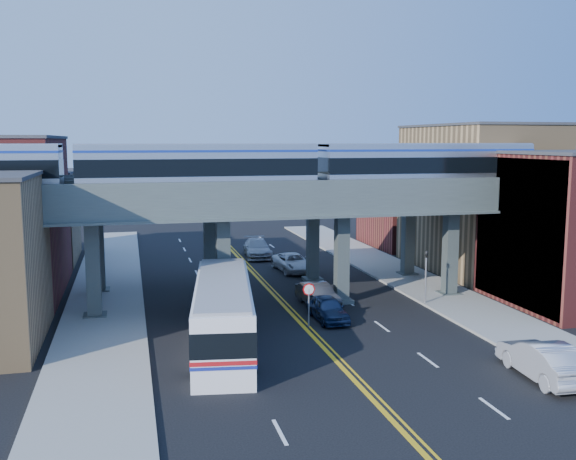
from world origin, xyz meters
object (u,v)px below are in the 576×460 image
car_lane_c (293,263)px  car_lane_d (257,248)px  stop_sign (309,298)px  car_lane_a (328,308)px  traffic_signal (426,271)px  transit_bus (223,314)px  car_parked_curb (543,360)px  car_lane_b (318,295)px  transit_train (199,168)px

car_lane_c → car_lane_d: car_lane_d is taller
stop_sign → car_lane_c: size_ratio=0.50×
car_lane_a → car_lane_c: size_ratio=0.82×
stop_sign → traffic_signal: bearing=18.6°
car_lane_c → transit_bus: bearing=-119.6°
car_lane_c → car_lane_d: bearing=98.0°
traffic_signal → car_parked_curb: bearing=-93.0°
transit_bus → car_lane_b: 9.99m
transit_train → car_lane_b: transit_train is taller
transit_train → car_lane_d: (7.25, 18.08, -8.36)m
car_parked_curb → car_lane_c: bearing=-75.5°
car_lane_c → car_lane_a: bearing=-100.9°
traffic_signal → car_lane_a: traffic_signal is taller
car_lane_b → stop_sign: bearing=-119.0°
transit_train → transit_bus: transit_train is taller
car_lane_b → car_lane_d: (-0.38, 18.65, 0.09)m
stop_sign → car_parked_curb: (8.20, -10.52, -0.87)m
traffic_signal → car_lane_c: traffic_signal is taller
stop_sign → car_parked_curb: bearing=-52.1°
transit_bus → car_lane_a: transit_bus is taller
car_parked_curb → car_lane_a: bearing=-56.3°
transit_bus → traffic_signal: bearing=-61.3°
traffic_signal → car_lane_b: 7.33m
car_parked_curb → car_lane_d: bearing=-75.1°
transit_train → car_parked_curb: 22.46m
car_lane_b → car_parked_curb: (6.32, -14.95, 0.13)m
car_lane_a → car_lane_b: (0.38, 3.37, 0.02)m
transit_bus → car_parked_curb: 15.87m
car_lane_c → car_parked_curb: (5.09, -26.44, 0.15)m
car_lane_a → traffic_signal: bearing=13.3°
stop_sign → car_lane_c: (3.11, 15.91, -1.02)m
car_lane_a → car_parked_curb: bearing=-61.4°
stop_sign → car_lane_c: stop_sign is taller
stop_sign → car_lane_d: stop_sign is taller
stop_sign → transit_bus: (-5.38, -2.36, -0.01)m
stop_sign → transit_bus: bearing=-156.3°
stop_sign → car_lane_d: size_ratio=0.45×
car_lane_c → car_lane_d: 7.34m
transit_train → car_lane_d: 21.19m
transit_train → car_lane_a: 11.82m
transit_bus → car_lane_b: transit_bus is taller
car_lane_c → car_parked_curb: size_ratio=0.98×
traffic_signal → car_parked_curb: traffic_signal is taller
transit_bus → stop_sign: bearing=-58.2°
traffic_signal → transit_bus: 15.27m
stop_sign → car_parked_curb: 13.37m
car_lane_a → car_parked_curb: 13.37m
transit_train → stop_sign: bearing=-41.0°
transit_train → traffic_signal: size_ratio=11.09×
car_lane_b → car_lane_c: car_lane_b is taller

